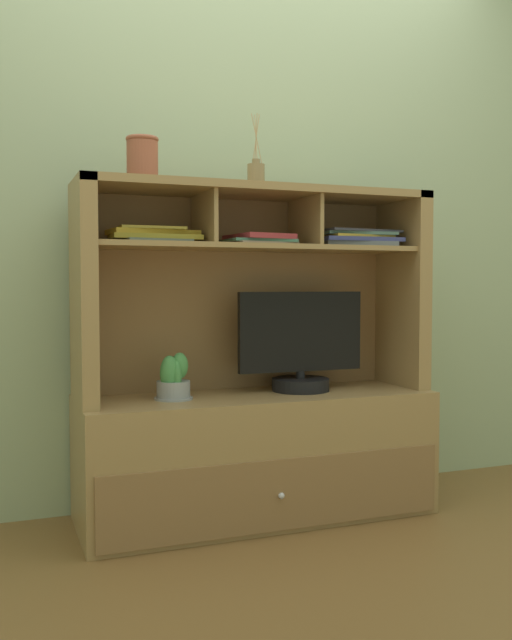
% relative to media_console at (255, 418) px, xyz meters
% --- Properties ---
extents(floor_plane, '(6.00, 6.00, 0.02)m').
position_rel_media_console_xyz_m(floor_plane, '(0.00, -0.01, -0.40)').
color(floor_plane, brown).
rests_on(floor_plane, ground).
extents(back_wall, '(6.00, 0.02, 2.80)m').
position_rel_media_console_xyz_m(back_wall, '(0.00, 0.27, 1.01)').
color(back_wall, '#9FB38A').
rests_on(back_wall, ground).
extents(media_console, '(1.41, 0.52, 1.32)m').
position_rel_media_console_xyz_m(media_console, '(0.00, 0.00, 0.00)').
color(media_console, '#9D7C4B').
rests_on(media_console, ground).
extents(tv_monitor, '(0.54, 0.24, 0.41)m').
position_rel_media_console_xyz_m(tv_monitor, '(0.20, -0.00, 0.27)').
color(tv_monitor, black).
rests_on(tv_monitor, media_console).
extents(potted_orchid, '(0.15, 0.15, 0.18)m').
position_rel_media_console_xyz_m(potted_orchid, '(-0.35, -0.03, 0.18)').
color(potted_orchid, '#91959A').
rests_on(potted_orchid, media_console).
extents(magazine_stack_left, '(0.36, 0.29, 0.07)m').
position_rel_media_console_xyz_m(magazine_stack_left, '(0.44, 0.00, 0.73)').
color(magazine_stack_left, slate).
rests_on(magazine_stack_left, media_console).
extents(magazine_stack_centre, '(0.34, 0.26, 0.06)m').
position_rel_media_console_xyz_m(magazine_stack_centre, '(-0.41, 0.01, 0.72)').
color(magazine_stack_centre, slate).
rests_on(magazine_stack_centre, media_console).
extents(magazine_stack_right, '(0.28, 0.27, 0.04)m').
position_rel_media_console_xyz_m(magazine_stack_right, '(0.00, -0.02, 0.72)').
color(magazine_stack_right, gray).
rests_on(magazine_stack_right, media_console).
extents(diffuser_bottle, '(0.07, 0.07, 0.29)m').
position_rel_media_console_xyz_m(diffuser_bottle, '(0.00, -0.01, 0.97)').
color(diffuser_bottle, olive).
rests_on(diffuser_bottle, media_console).
extents(ceramic_vase, '(0.12, 0.12, 0.16)m').
position_rel_media_console_xyz_m(ceramic_vase, '(-0.46, -0.03, 1.00)').
color(ceramic_vase, '#964E36').
rests_on(ceramic_vase, media_console).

